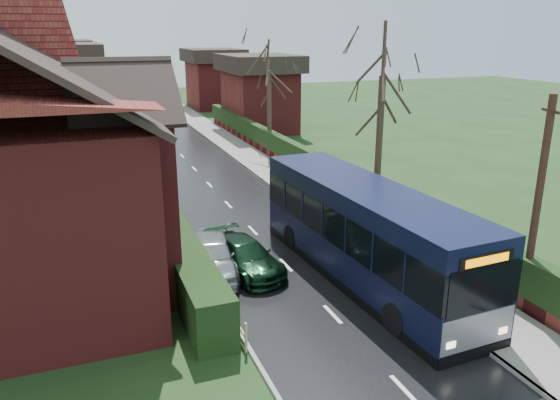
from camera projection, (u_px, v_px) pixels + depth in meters
name	position (u px, v px, depth m)	size (l,w,h in m)	color
ground	(307.00, 288.00, 18.86)	(140.00, 140.00, 0.00)	#2A461E
road	(228.00, 205.00, 27.77)	(6.00, 100.00, 0.02)	black
pavement	(305.00, 195.00, 29.20)	(2.50, 100.00, 0.14)	slate
kerb_right	(284.00, 197.00, 28.79)	(0.12, 100.00, 0.14)	gray
kerb_left	(168.00, 211.00, 26.72)	(0.12, 100.00, 0.10)	gray
front_hedge	(168.00, 233.00, 21.75)	(1.20, 16.00, 1.60)	black
picket_fence	(187.00, 238.00, 22.11)	(0.10, 16.00, 0.90)	tan
right_wall_hedge	(331.00, 175.00, 29.44)	(0.60, 50.00, 1.80)	maroon
brick_house	(22.00, 156.00, 18.83)	(9.30, 14.60, 10.30)	maroon
bus	(366.00, 234.00, 19.06)	(3.13, 11.35, 3.41)	black
car_silver	(211.00, 256.00, 19.72)	(1.72, 4.27, 1.45)	#A6A7AB
car_green	(245.00, 256.00, 19.97)	(1.69, 4.15, 1.20)	black
car_distant	(159.00, 105.00, 59.31)	(1.46, 4.20, 1.38)	black
bus_stop_sign	(453.00, 245.00, 17.46)	(0.21, 0.44, 2.95)	slate
telegraph_pole	(537.00, 207.00, 16.37)	(0.31, 0.86, 6.81)	black
tree_right_near	(383.00, 65.00, 24.22)	(4.35, 4.35, 9.40)	#31261D
tree_right_far	(269.00, 64.00, 37.24)	(4.34, 4.34, 8.39)	#362920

